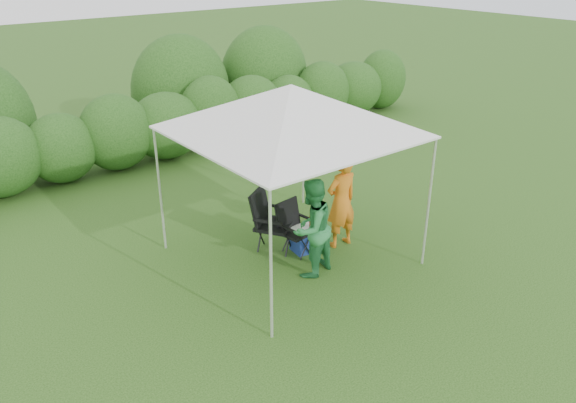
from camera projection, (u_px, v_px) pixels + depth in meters
ground at (310, 268)px, 8.87m from camera, size 70.00×70.00×0.00m
hedge at (146, 128)px, 12.88m from camera, size 17.42×1.53×1.80m
canopy at (291, 109)px, 8.20m from camera, size 3.10×3.10×2.83m
chair_right at (293, 224)px, 9.15m from camera, size 0.60×0.55×0.88m
chair_left at (268, 217)px, 9.17m from camera, size 0.83×0.82×1.06m
man at (341, 201)px, 9.24m from camera, size 0.61×0.41×1.61m
woman at (311, 228)px, 8.42m from camera, size 0.87×0.74×1.56m
cooler at (307, 238)px, 9.32m from camera, size 0.54×0.42×0.42m
bottle at (311, 220)px, 9.19m from camera, size 0.07×0.07×0.26m
lawn_toy at (348, 149)px, 13.63m from camera, size 0.54×0.45×0.27m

